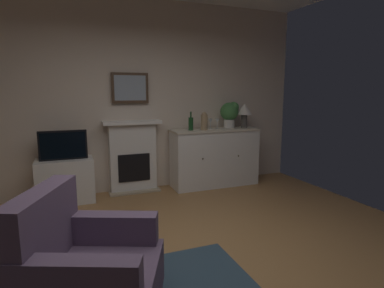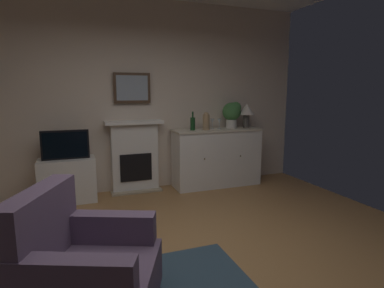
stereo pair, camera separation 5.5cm
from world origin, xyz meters
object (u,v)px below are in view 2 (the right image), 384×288
potted_plant_small (232,112)px  tv_set (65,145)px  fireplace_unit (135,156)px  wine_glass_left (212,121)px  wine_glass_center (219,121)px  tv_cabinet (68,180)px  vase_decorative (206,121)px  table_lamp (247,111)px  framed_picture (132,88)px  armchair (83,269)px  sideboard_cabinet (217,157)px  wine_bottle (193,123)px

potted_plant_small → tv_set: bearing=-178.8°
fireplace_unit → wine_glass_left: bearing=-6.9°
wine_glass_center → tv_cabinet: bearing=179.6°
vase_decorative → potted_plant_small: (0.50, 0.10, 0.12)m
wine_glass_left → potted_plant_small: bearing=2.9°
wine_glass_center → fireplace_unit: bearing=172.4°
table_lamp → wine_glass_left: bearing=177.5°
wine_glass_center → vase_decorative: size_ratio=0.59×
framed_picture → tv_cabinet: 1.62m
fireplace_unit → tv_set: size_ratio=1.77×
wine_glass_center → armchair: 3.43m
sideboard_cabinet → wine_glass_center: wine_glass_center is taller
vase_decorative → tv_cabinet: size_ratio=0.38×
vase_decorative → wine_glass_left: bearing=28.6°
tv_set → wine_bottle: bearing=-0.3°
vase_decorative → tv_set: (-2.07, 0.04, -0.26)m
framed_picture → armchair: 3.14m
fireplace_unit → wine_bottle: wine_bottle is taller
framed_picture → potted_plant_small: 1.66m
wine_glass_left → armchair: 3.38m
wine_bottle → tv_set: (-1.86, 0.01, -0.23)m
sideboard_cabinet → tv_cabinet: (-2.28, 0.02, -0.16)m
tv_set → fireplace_unit: bearing=10.8°
sideboard_cabinet → potted_plant_small: potted_plant_small is taller
wine_glass_left → vase_decorative: bearing=-151.4°
table_lamp → wine_bottle: (-0.96, -0.02, -0.17)m
armchair → vase_decorative: bearing=52.3°
tv_cabinet → sideboard_cabinet: bearing=-0.4°
framed_picture → armchair: bearing=-106.8°
tv_set → armchair: size_ratio=0.60×
sideboard_cabinet → table_lamp: size_ratio=3.61×
framed_picture → wine_glass_left: size_ratio=3.33×
wine_glass_left → fireplace_unit: bearing=173.1°
framed_picture → fireplace_unit: bearing=-90.0°
sideboard_cabinet → table_lamp: bearing=0.0°
fireplace_unit → table_lamp: (1.85, -0.18, 0.67)m
framed_picture → tv_cabinet: (-0.97, -0.21, -1.28)m
wine_glass_center → armchair: bearing=-130.6°
framed_picture → wine_glass_left: 1.36m
table_lamp → armchair: size_ratio=0.38×
tv_set → armchair: tv_set is taller
tv_set → armchair: 2.59m
fireplace_unit → framed_picture: bearing=90.0°
table_lamp → tv_cabinet: 2.96m
tv_set → potted_plant_small: (2.58, 0.05, 0.38)m
table_lamp → wine_glass_left: table_lamp is taller
tv_set → potted_plant_small: size_ratio=1.44×
vase_decorative → tv_set: size_ratio=0.45×
sideboard_cabinet → vase_decorative: 0.64m
framed_picture → table_lamp: framed_picture is taller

